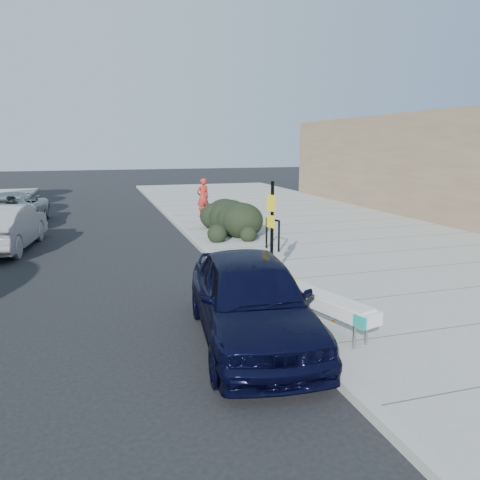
# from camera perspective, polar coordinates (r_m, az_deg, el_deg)

# --- Properties ---
(ground) EXTENTS (120.00, 120.00, 0.00)m
(ground) POSITION_cam_1_polar(r_m,az_deg,el_deg) (12.05, 0.25, -6.00)
(ground) COLOR black
(ground) RESTS_ON ground
(sidewalk_near) EXTENTS (11.20, 50.00, 0.15)m
(sidewalk_near) POSITION_cam_1_polar(r_m,az_deg,el_deg) (18.69, 12.14, 0.33)
(sidewalk_near) COLOR gray
(sidewalk_near) RESTS_ON ground
(curb_near) EXTENTS (0.22, 50.00, 0.17)m
(curb_near) POSITION_cam_1_polar(r_m,az_deg,el_deg) (16.71, -4.88, -0.74)
(curb_near) COLOR #9E9E99
(curb_near) RESTS_ON ground
(bench) EXTENTS (1.10, 2.38, 0.70)m
(bench) POSITION_cam_1_polar(r_m,az_deg,el_deg) (9.07, 10.41, -7.53)
(bench) COLOR gray
(bench) RESTS_ON sidewalk_near
(bike_rack) EXTENTS (0.27, 0.70, 1.06)m
(bike_rack) POSITION_cam_1_polar(r_m,az_deg,el_deg) (15.66, 4.00, 1.07)
(bike_rack) COLOR black
(bike_rack) RESTS_ON sidewalk_near
(sign_post) EXTENTS (0.15, 0.29, 2.59)m
(sign_post) POSITION_cam_1_polar(r_m,az_deg,el_deg) (11.92, 3.87, 1.79)
(sign_post) COLOR black
(sign_post) RESTS_ON sidewalk_near
(hedge) EXTENTS (2.18, 4.16, 1.53)m
(hedge) POSITION_cam_1_polar(r_m,az_deg,el_deg) (18.86, -1.42, 3.28)
(hedge) COLOR black
(hedge) RESTS_ON sidewalk_near
(sedan_navy) EXTENTS (2.52, 5.10, 1.67)m
(sedan_navy) POSITION_cam_1_polar(r_m,az_deg,el_deg) (8.75, 1.33, -7.13)
(sedan_navy) COLOR black
(sedan_navy) RESTS_ON ground
(wagon_silver) EXTENTS (2.33, 5.09, 1.62)m
(wagon_silver) POSITION_cam_1_polar(r_m,az_deg,el_deg) (18.28, -26.71, 1.42)
(wagon_silver) COLOR #9A9B9E
(wagon_silver) RESTS_ON ground
(suv_silver) EXTENTS (2.80, 5.61, 1.52)m
(suv_silver) POSITION_cam_1_polar(r_m,az_deg,el_deg) (23.90, -25.79, 3.52)
(suv_silver) COLOR #A1A5A7
(suv_silver) RESTS_ON ground
(pedestrian) EXTENTS (0.79, 0.64, 1.88)m
(pedestrian) POSITION_cam_1_polar(r_m,az_deg,el_deg) (22.97, -4.55, 5.18)
(pedestrian) COLOR #A02723
(pedestrian) RESTS_ON sidewalk_near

